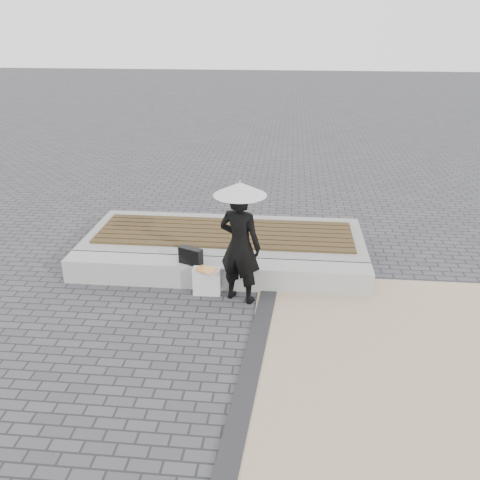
% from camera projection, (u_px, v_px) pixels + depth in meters
% --- Properties ---
extents(ground, '(80.00, 80.00, 0.00)m').
position_uv_depth(ground, '(200.00, 339.00, 6.95)').
color(ground, '#46464B').
rests_on(ground, ground).
extents(terrazzo_zone, '(5.00, 5.00, 0.02)m').
position_uv_depth(terrazzo_zone, '(453.00, 377.00, 6.21)').
color(terrazzo_zone, tan).
rests_on(terrazzo_zone, ground).
extents(edging_band, '(0.61, 5.20, 0.04)m').
position_uv_depth(edging_band, '(252.00, 364.00, 6.42)').
color(edging_band, '#29282B').
rests_on(edging_band, ground).
extents(seating_ledge, '(5.00, 0.45, 0.40)m').
position_uv_depth(seating_ledge, '(216.00, 273.00, 8.34)').
color(seating_ledge, '#ACABA6').
rests_on(seating_ledge, ground).
extents(timber_platform, '(5.00, 2.00, 0.40)m').
position_uv_depth(timber_platform, '(225.00, 243.00, 9.43)').
color(timber_platform, '#9D9D98').
rests_on(timber_platform, ground).
extents(timber_decking, '(4.60, 1.40, 0.04)m').
position_uv_depth(timber_decking, '(225.00, 232.00, 9.34)').
color(timber_decking, brown).
rests_on(timber_decking, timber_platform).
extents(woman, '(0.77, 0.64, 1.81)m').
position_uv_depth(woman, '(240.00, 246.00, 7.60)').
color(woman, black).
rests_on(woman, ground).
extents(parasol, '(0.77, 0.77, 0.98)m').
position_uv_depth(parasol, '(240.00, 189.00, 7.25)').
color(parasol, silver).
rests_on(parasol, ground).
extents(handbag, '(0.41, 0.28, 0.28)m').
position_uv_depth(handbag, '(191.00, 256.00, 8.14)').
color(handbag, black).
rests_on(handbag, seating_ledge).
extents(canvas_tote, '(0.43, 0.19, 0.45)m').
position_uv_depth(canvas_tote, '(207.00, 281.00, 8.02)').
color(canvas_tote, silver).
rests_on(canvas_tote, ground).
extents(magazine, '(0.35, 0.31, 0.01)m').
position_uv_depth(magazine, '(206.00, 269.00, 7.89)').
color(magazine, '#F05D3D').
rests_on(magazine, canvas_tote).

